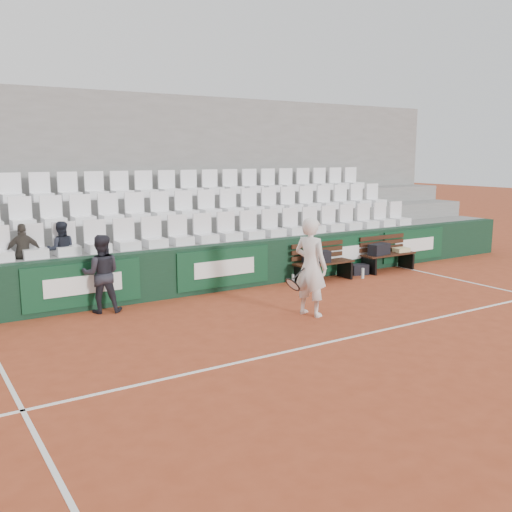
% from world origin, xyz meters
% --- Properties ---
extents(ground, '(80.00, 80.00, 0.00)m').
position_xyz_m(ground, '(0.00, 0.00, 0.00)').
color(ground, '#A24224').
rests_on(ground, ground).
extents(court_baseline, '(18.00, 0.06, 0.01)m').
position_xyz_m(court_baseline, '(0.00, 0.00, 0.00)').
color(court_baseline, white).
rests_on(court_baseline, ground).
extents(court_sideline_left, '(0.06, 20.00, 0.01)m').
position_xyz_m(court_sideline_left, '(-5.00, -2.00, 0.00)').
color(court_sideline_left, white).
rests_on(court_sideline_left, ground).
extents(back_barrier, '(18.00, 0.34, 1.00)m').
position_xyz_m(back_barrier, '(0.07, 3.99, 0.50)').
color(back_barrier, '#10321E').
rests_on(back_barrier, ground).
extents(grandstand_tier_front, '(18.00, 0.95, 1.00)m').
position_xyz_m(grandstand_tier_front, '(0.00, 4.62, 0.50)').
color(grandstand_tier_front, gray).
rests_on(grandstand_tier_front, ground).
extents(grandstand_tier_mid, '(18.00, 0.95, 1.45)m').
position_xyz_m(grandstand_tier_mid, '(0.00, 5.58, 0.72)').
color(grandstand_tier_mid, gray).
rests_on(grandstand_tier_mid, ground).
extents(grandstand_tier_back, '(18.00, 0.95, 1.90)m').
position_xyz_m(grandstand_tier_back, '(0.00, 6.53, 0.95)').
color(grandstand_tier_back, gray).
rests_on(grandstand_tier_back, ground).
extents(grandstand_rear_wall, '(18.00, 0.30, 4.40)m').
position_xyz_m(grandstand_rear_wall, '(0.00, 7.15, 2.20)').
color(grandstand_rear_wall, gray).
rests_on(grandstand_rear_wall, ground).
extents(seat_row_front, '(11.90, 0.44, 0.63)m').
position_xyz_m(seat_row_front, '(0.00, 4.45, 1.31)').
color(seat_row_front, white).
rests_on(seat_row_front, grandstand_tier_front).
extents(seat_row_mid, '(11.90, 0.44, 0.63)m').
position_xyz_m(seat_row_mid, '(0.00, 5.40, 1.77)').
color(seat_row_mid, white).
rests_on(seat_row_mid, grandstand_tier_mid).
extents(seat_row_back, '(11.90, 0.44, 0.63)m').
position_xyz_m(seat_row_back, '(0.00, 6.35, 2.21)').
color(seat_row_back, white).
rests_on(seat_row_back, grandstand_tier_back).
extents(bench_left, '(1.50, 0.56, 0.45)m').
position_xyz_m(bench_left, '(2.26, 3.51, 0.23)').
color(bench_left, '#361C10').
rests_on(bench_left, ground).
extents(bench_right, '(1.50, 0.56, 0.45)m').
position_xyz_m(bench_right, '(4.37, 3.53, 0.23)').
color(bench_right, '#351A10').
rests_on(bench_right, ground).
extents(sports_bag_left, '(0.67, 0.40, 0.27)m').
position_xyz_m(sports_bag_left, '(2.06, 3.53, 0.58)').
color(sports_bag_left, black).
rests_on(sports_bag_left, bench_left).
extents(sports_bag_right, '(0.63, 0.38, 0.27)m').
position_xyz_m(sports_bag_right, '(4.03, 3.52, 0.59)').
color(sports_bag_right, black).
rests_on(sports_bag_right, bench_right).
extents(towel, '(0.40, 0.30, 0.11)m').
position_xyz_m(towel, '(4.81, 3.52, 0.50)').
color(towel, '#C9BE82').
rests_on(towel, bench_right).
extents(sports_bag_ground, '(0.46, 0.34, 0.26)m').
position_xyz_m(sports_bag_ground, '(3.44, 3.58, 0.13)').
color(sports_bag_ground, black).
rests_on(sports_bag_ground, ground).
extents(water_bottle_near, '(0.06, 0.06, 0.22)m').
position_xyz_m(water_bottle_near, '(1.48, 3.63, 0.11)').
color(water_bottle_near, '#ACBEC3').
rests_on(water_bottle_near, ground).
extents(water_bottle_far, '(0.07, 0.07, 0.25)m').
position_xyz_m(water_bottle_far, '(3.22, 3.21, 0.12)').
color(water_bottle_far, silver).
rests_on(water_bottle_far, ground).
extents(tennis_player, '(0.81, 0.76, 1.81)m').
position_xyz_m(tennis_player, '(0.23, 1.39, 0.90)').
color(tennis_player, silver).
rests_on(tennis_player, ground).
extents(ball_kid, '(0.85, 0.75, 1.46)m').
position_xyz_m(ball_kid, '(-2.91, 3.63, 0.73)').
color(ball_kid, '#212129').
rests_on(ball_kid, ground).
extents(spectator_b, '(0.68, 0.37, 1.10)m').
position_xyz_m(spectator_b, '(-4.08, 4.50, 1.55)').
color(spectator_b, '#35302A').
rests_on(spectator_b, grandstand_tier_front).
extents(spectator_c, '(0.62, 0.54, 1.10)m').
position_xyz_m(spectator_c, '(-3.40, 4.50, 1.55)').
color(spectator_c, black).
rests_on(spectator_c, grandstand_tier_front).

